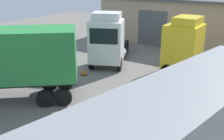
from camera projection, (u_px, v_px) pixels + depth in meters
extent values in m
plane|color=slate|center=(127.00, 114.00, 14.02)|extent=(60.00, 60.00, 0.00)
cube|color=tan|center=(210.00, 24.00, 26.83)|extent=(22.75, 6.40, 4.54)
cube|color=#474C51|center=(213.00, 0.00, 26.01)|extent=(23.25, 6.90, 0.25)
cube|color=#4C5156|center=(152.00, 28.00, 27.02)|extent=(3.20, 0.08, 3.60)
cube|color=silver|center=(107.00, 41.00, 20.37)|extent=(3.25, 3.20, 3.22)
cube|color=silver|center=(107.00, 16.00, 19.90)|extent=(2.60, 2.38, 0.60)
cube|color=black|center=(104.00, 36.00, 19.06)|extent=(1.96, 0.92, 1.16)
cube|color=#232326|center=(113.00, 48.00, 23.93)|extent=(3.51, 4.64, 0.24)
cylinder|color=#B2B2B7|center=(123.00, 53.00, 23.29)|extent=(0.95, 1.23, 0.56)
cylinder|color=black|center=(119.00, 64.00, 20.20)|extent=(0.71, 1.11, 1.08)
cylinder|color=black|center=(92.00, 62.00, 20.53)|extent=(0.71, 1.11, 1.08)
cylinder|color=black|center=(126.00, 48.00, 24.46)|extent=(0.71, 1.11, 1.08)
cylinder|color=black|center=(103.00, 47.00, 24.78)|extent=(0.71, 1.11, 1.08)
cylinder|color=black|center=(127.00, 46.00, 25.29)|extent=(0.71, 1.11, 1.08)
cylinder|color=black|center=(104.00, 45.00, 25.62)|extent=(0.71, 1.11, 1.08)
cylinder|color=black|center=(45.00, 99.00, 14.68)|extent=(0.96, 0.86, 0.99)
cylinder|color=black|center=(49.00, 83.00, 16.73)|extent=(0.96, 0.86, 0.99)
cylinder|color=black|center=(63.00, 98.00, 14.79)|extent=(0.96, 0.86, 0.99)
cylinder|color=black|center=(65.00, 83.00, 16.84)|extent=(0.96, 0.86, 0.99)
cube|color=yellow|center=(183.00, 46.00, 19.22)|extent=(2.45, 2.55, 3.22)
cube|color=yellow|center=(188.00, 21.00, 18.47)|extent=(1.72, 2.13, 0.60)
cube|color=black|center=(168.00, 36.00, 19.61)|extent=(0.12, 2.10, 1.16)
cylinder|color=#B2B2B7|center=(212.00, 79.00, 17.70)|extent=(1.11, 0.58, 0.56)
cylinder|color=black|center=(168.00, 70.00, 19.23)|extent=(0.91, 0.32, 0.90)
cylinder|color=black|center=(178.00, 62.00, 20.95)|extent=(0.91, 0.32, 0.90)
cube|color=gray|center=(167.00, 140.00, 7.22)|extent=(4.96, 11.61, 2.82)
cylinder|color=#B22D23|center=(206.00, 102.00, 14.44)|extent=(0.58, 0.58, 0.88)
cube|color=black|center=(84.00, 75.00, 19.44)|extent=(0.40, 0.40, 0.04)
cone|color=orange|center=(84.00, 72.00, 19.35)|extent=(0.36, 0.36, 0.55)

